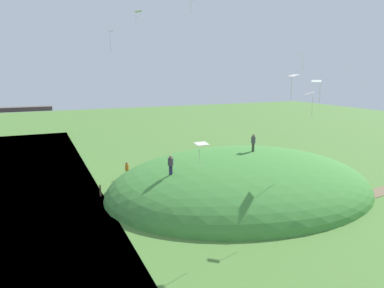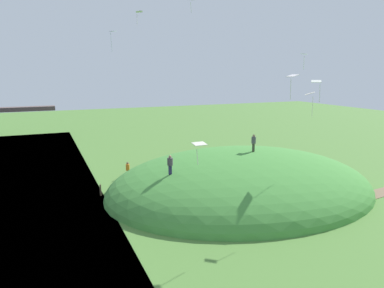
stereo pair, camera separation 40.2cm
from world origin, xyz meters
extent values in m
plane|color=#4D7B34|center=(0.00, 0.00, 0.00)|extent=(160.00, 160.00, 0.00)
ellipsoid|color=#428738|center=(7.12, -0.47, 0.00)|extent=(25.35, 20.49, 7.15)
cube|color=#373B2A|center=(8.20, -0.64, 3.95)|extent=(0.15, 0.24, 0.77)
cylinder|color=#48484D|center=(8.20, -0.64, 4.64)|extent=(0.46, 0.46, 0.61)
sphere|color=#99795C|center=(8.20, -0.64, 5.06)|extent=(0.23, 0.23, 0.23)
cube|color=#565142|center=(-1.83, 7.27, 0.41)|extent=(0.22, 0.24, 0.82)
cylinder|color=orange|center=(-1.83, 7.27, 1.14)|extent=(0.54, 0.54, 0.65)
sphere|color=brown|center=(-1.83, 7.27, 1.58)|extent=(0.24, 0.24, 0.24)
cube|color=#29264F|center=(-0.53, -2.18, 3.16)|extent=(0.25, 0.15, 0.74)
cylinder|color=#484149|center=(-0.53, -2.18, 3.83)|extent=(0.47, 0.47, 0.59)
sphere|color=#986C57|center=(-0.53, -2.18, 4.23)|extent=(0.22, 0.22, 0.22)
cube|color=silver|center=(10.38, -5.22, 9.11)|extent=(1.23, 1.24, 0.25)
cylinder|color=silver|center=(10.68, -5.29, 8.02)|extent=(0.09, 0.11, 1.65)
cube|color=white|center=(-2.67, 7.61, 14.63)|extent=(0.71, 0.75, 0.07)
cylinder|color=white|center=(-2.93, 7.46, 13.56)|extent=(0.08, 0.14, 1.83)
cube|color=white|center=(0.24, 8.71, 16.75)|extent=(0.92, 1.09, 0.09)
cylinder|color=white|center=(-0.05, 8.56, 15.91)|extent=(0.10, 0.13, 1.20)
cylinder|color=silver|center=(2.77, 1.34, 16.15)|extent=(0.08, 0.15, 0.87)
cube|color=white|center=(9.52, -6.81, 10.12)|extent=(0.86, 0.83, 0.18)
cylinder|color=white|center=(9.68, -7.10, 9.27)|extent=(0.09, 0.15, 1.35)
cube|color=#EBE7CE|center=(-1.05, -8.95, 6.57)|extent=(0.91, 1.17, 0.07)
cylinder|color=#EBE7CE|center=(-1.30, -9.23, 5.83)|extent=(0.09, 0.12, 0.94)
cube|color=white|center=(16.21, 2.70, 12.65)|extent=(0.97, 0.92, 0.08)
cylinder|color=white|center=(16.28, 2.71, 11.75)|extent=(0.13, 0.13, 1.39)
cube|color=white|center=(6.30, -8.08, 10.56)|extent=(0.57, 0.81, 0.18)
cylinder|color=white|center=(6.32, -7.91, 9.64)|extent=(0.15, 0.13, 1.43)
cylinder|color=brown|center=(-5.32, 2.86, 0.52)|extent=(0.14, 0.14, 1.05)
camera|label=1|loc=(-10.10, -28.02, 10.82)|focal=33.50mm
camera|label=2|loc=(-9.73, -28.18, 10.82)|focal=33.50mm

